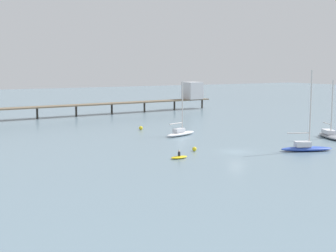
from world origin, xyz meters
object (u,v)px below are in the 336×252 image
object	(u,v)px
sailboat_gray	(330,134)
mooring_buoy_mid	(141,128)
pier	(150,97)
dinghy_yellow	(179,157)
sailboat_blue	(306,146)
mooring_buoy_inner	(194,149)
sailboat_white	(181,132)

from	to	relation	value
sailboat_gray	mooring_buoy_mid	distance (m)	34.96
pier	dinghy_yellow	bearing A→B (deg)	-113.64
pier	sailboat_blue	world-z (taller)	sailboat_blue
pier	mooring_buoy_inner	distance (m)	60.64
sailboat_blue	mooring_buoy_mid	distance (m)	34.40
sailboat_blue	mooring_buoy_mid	world-z (taller)	sailboat_blue
mooring_buoy_inner	pier	bearing A→B (deg)	69.12
pier	dinghy_yellow	distance (m)	65.86
sailboat_blue	pier	bearing A→B (deg)	83.68
pier	mooring_buoy_inner	xyz separation A→B (m)	(-21.58, -56.55, -3.73)
dinghy_yellow	sailboat_gray	bearing A→B (deg)	5.51
sailboat_gray	dinghy_yellow	xyz separation A→B (m)	(-32.26, -3.11, -0.42)
dinghy_yellow	mooring_buoy_mid	distance (m)	29.35
mooring_buoy_inner	mooring_buoy_mid	distance (m)	24.77
sailboat_gray	mooring_buoy_inner	xyz separation A→B (m)	(-27.48, 0.57, -0.31)
sailboat_gray	mooring_buoy_mid	xyz separation A→B (m)	(-24.30, 25.14, -0.25)
pier	sailboat_gray	distance (m)	57.53
sailboat_blue	dinghy_yellow	size ratio (longest dim) A/B	4.65
sailboat_white	dinghy_yellow	xyz separation A→B (m)	(-10.85, -17.88, -0.44)
sailboat_blue	sailboat_gray	distance (m)	14.98
pier	sailboat_gray	bearing A→B (deg)	-84.10
mooring_buoy_mid	sailboat_gray	bearing A→B (deg)	-45.97
sailboat_blue	sailboat_white	bearing A→B (deg)	110.69
dinghy_yellow	mooring_buoy_mid	world-z (taller)	dinghy_yellow
dinghy_yellow	mooring_buoy_inner	size ratio (longest dim) A/B	3.96
pier	sailboat_blue	xyz separation A→B (m)	(-7.15, -64.49, -3.36)
dinghy_yellow	mooring_buoy_inner	distance (m)	6.04
sailboat_white	dinghy_yellow	size ratio (longest dim) A/B	3.80
sailboat_blue	sailboat_gray	bearing A→B (deg)	29.46
sailboat_white	sailboat_gray	bearing A→B (deg)	-34.61
mooring_buoy_mid	sailboat_blue	bearing A→B (deg)	-70.90
sailboat_gray	dinghy_yellow	bearing A→B (deg)	-174.49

